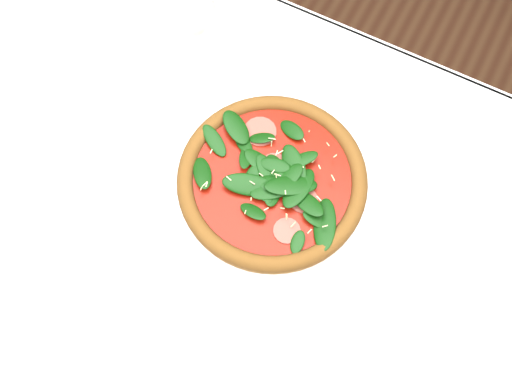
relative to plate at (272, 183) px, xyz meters
The scene contains 5 objects.
ground 0.76m from the plate, 101.18° to the right, with size 6.00×6.00×0.00m, color brown.
dining_table 0.14m from the plate, 101.18° to the right, with size 1.21×0.81×0.75m.
plate is the anchor object (origin of this frame).
pizza 0.02m from the plate, 97.13° to the left, with size 0.36×0.36×0.04m.
wine_glass 0.26m from the plate, 147.14° to the left, with size 0.07×0.07×0.18m.
Camera 1 is at (0.15, -0.20, 1.52)m, focal length 40.00 mm.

